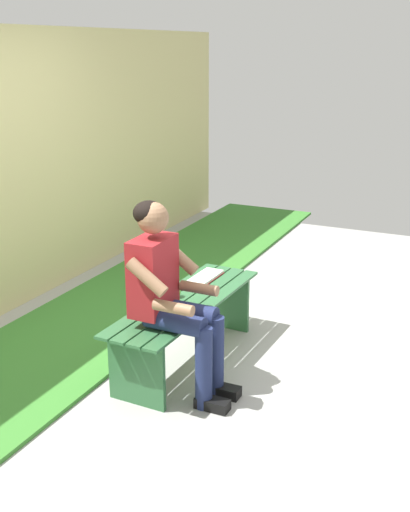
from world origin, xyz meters
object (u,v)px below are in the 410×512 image
bench_near (186,316)px  person_seated (170,291)px  book_open (204,278)px  apple (175,292)px

bench_near → person_seated: size_ratio=1.22×
person_seated → book_open: person_seated is taller
bench_near → apple: apple is taller
bench_near → apple: 0.19m
person_seated → bench_near: bearing=-166.1°
person_seated → apple: 0.51m
apple → book_open: apple is taller
person_seated → apple: size_ratio=16.11×
book_open → apple: bearing=-2.4°
bench_near → book_open: size_ratio=3.76×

